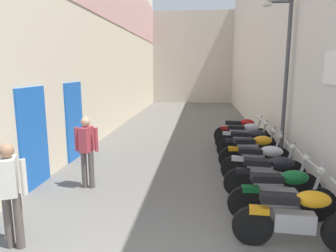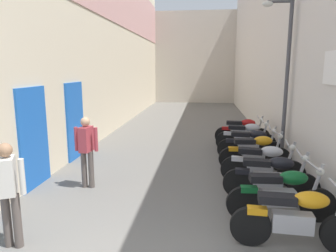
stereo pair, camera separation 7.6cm
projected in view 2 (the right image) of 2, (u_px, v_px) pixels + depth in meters
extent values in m
plane|color=#66635E|center=(184.00, 139.00, 11.41)|extent=(36.78, 36.78, 0.00)
cube|color=beige|center=(113.00, 36.00, 12.98)|extent=(0.40, 20.78, 7.93)
cube|color=blue|center=(34.00, 138.00, 6.66)|extent=(0.06, 1.10, 2.20)
cube|color=blue|center=(75.00, 121.00, 8.81)|extent=(0.06, 1.10, 2.20)
cube|color=beige|center=(267.00, 39.00, 12.31)|extent=(0.40, 20.78, 7.54)
cube|color=white|center=(335.00, 68.00, 5.33)|extent=(0.04, 0.90, 0.60)
cube|color=beige|center=(195.00, 58.00, 23.86)|extent=(8.98, 2.00, 6.77)
cylinder|color=black|center=(250.00, 226.00, 4.50)|extent=(0.60, 0.12, 0.60)
cube|color=#9E9EA3|center=(292.00, 222.00, 4.37)|extent=(0.57, 0.24, 0.28)
ellipsoid|color=orange|center=(311.00, 200.00, 4.27)|extent=(0.50, 0.29, 0.24)
cube|color=black|center=(277.00, 199.00, 4.35)|extent=(0.53, 0.25, 0.12)
cube|color=orange|center=(257.00, 210.00, 4.43)|extent=(0.29, 0.16, 0.10)
cylinder|color=black|center=(318.00, 205.00, 5.19)|extent=(0.60, 0.11, 0.60)
cylinder|color=black|center=(244.00, 203.00, 5.27)|extent=(0.60, 0.11, 0.60)
cube|color=#9E9EA3|center=(278.00, 198.00, 5.21)|extent=(0.57, 0.23, 0.28)
ellipsoid|color=#0F5123|center=(293.00, 178.00, 5.13)|extent=(0.49, 0.28, 0.24)
cube|color=black|center=(265.00, 178.00, 5.16)|extent=(0.53, 0.25, 0.12)
cylinder|color=#9E9EA3|center=(316.00, 186.00, 5.13)|extent=(0.25, 0.07, 0.77)
cylinder|color=#9E9EA3|center=(313.00, 166.00, 5.07)|extent=(0.06, 0.58, 0.04)
sphere|color=silver|center=(320.00, 172.00, 5.08)|extent=(0.14, 0.14, 0.14)
cube|color=#0F5123|center=(249.00, 189.00, 5.21)|extent=(0.29, 0.15, 0.10)
cylinder|color=black|center=(304.00, 188.00, 5.91)|extent=(0.61, 0.15, 0.60)
cylinder|color=black|center=(238.00, 183.00, 6.19)|extent=(0.61, 0.15, 0.60)
cube|color=#9E9EA3|center=(268.00, 180.00, 6.04)|extent=(0.58, 0.26, 0.28)
ellipsoid|color=black|center=(281.00, 163.00, 5.92)|extent=(0.51, 0.31, 0.24)
cube|color=black|center=(257.00, 163.00, 6.03)|extent=(0.54, 0.28, 0.12)
cylinder|color=#9E9EA3|center=(301.00, 171.00, 5.86)|extent=(0.25, 0.09, 0.77)
cylinder|color=#9E9EA3|center=(299.00, 153.00, 5.82)|extent=(0.10, 0.58, 0.04)
sphere|color=silver|center=(305.00, 159.00, 5.81)|extent=(0.14, 0.14, 0.14)
cube|color=black|center=(242.00, 171.00, 6.12)|extent=(0.29, 0.17, 0.10)
cylinder|color=black|center=(292.00, 174.00, 6.73)|extent=(0.61, 0.16, 0.60)
cylinder|color=black|center=(234.00, 169.00, 7.04)|extent=(0.61, 0.16, 0.60)
cube|color=#9E9EA3|center=(260.00, 166.00, 6.87)|extent=(0.58, 0.28, 0.28)
ellipsoid|color=#B7B7BC|center=(272.00, 152.00, 6.75)|extent=(0.51, 0.33, 0.24)
cube|color=black|center=(250.00, 151.00, 6.87)|extent=(0.55, 0.29, 0.12)
cylinder|color=#9E9EA3|center=(289.00, 158.00, 6.68)|extent=(0.25, 0.09, 0.77)
cylinder|color=#9E9EA3|center=(287.00, 143.00, 6.63)|extent=(0.12, 0.58, 0.04)
sphere|color=silver|center=(293.00, 148.00, 6.62)|extent=(0.14, 0.14, 0.14)
cube|color=#B7B7BC|center=(238.00, 159.00, 6.97)|extent=(0.30, 0.18, 0.10)
cylinder|color=black|center=(279.00, 159.00, 7.83)|extent=(0.60, 0.13, 0.60)
cylinder|color=black|center=(230.00, 159.00, 7.87)|extent=(0.60, 0.13, 0.60)
cube|color=#9E9EA3|center=(253.00, 154.00, 7.83)|extent=(0.58, 0.25, 0.28)
ellipsoid|color=orange|center=(263.00, 141.00, 7.76)|extent=(0.50, 0.30, 0.24)
cube|color=black|center=(245.00, 141.00, 7.77)|extent=(0.54, 0.26, 0.12)
cylinder|color=#9E9EA3|center=(277.00, 146.00, 7.77)|extent=(0.25, 0.08, 0.77)
cylinder|color=#9E9EA3|center=(276.00, 132.00, 7.71)|extent=(0.09, 0.58, 0.04)
sphere|color=silver|center=(280.00, 136.00, 7.72)|extent=(0.14, 0.14, 0.14)
cube|color=orange|center=(234.00, 149.00, 7.82)|extent=(0.29, 0.16, 0.10)
cylinder|color=black|center=(273.00, 152.00, 8.47)|extent=(0.61, 0.16, 0.60)
cylinder|color=black|center=(228.00, 149.00, 8.79)|extent=(0.61, 0.16, 0.60)
cube|color=#9E9EA3|center=(249.00, 146.00, 8.62)|extent=(0.58, 0.28, 0.28)
ellipsoid|color=black|center=(258.00, 134.00, 8.50)|extent=(0.51, 0.33, 0.24)
cube|color=black|center=(241.00, 134.00, 8.61)|extent=(0.55, 0.29, 0.12)
cylinder|color=#9E9EA3|center=(272.00, 140.00, 8.43)|extent=(0.25, 0.09, 0.77)
cylinder|color=#9E9EA3|center=(270.00, 127.00, 8.38)|extent=(0.12, 0.58, 0.04)
sphere|color=silver|center=(274.00, 131.00, 8.37)|extent=(0.14, 0.14, 0.14)
cube|color=black|center=(231.00, 141.00, 8.72)|extent=(0.30, 0.18, 0.10)
cylinder|color=black|center=(266.00, 143.00, 9.50)|extent=(0.60, 0.14, 0.60)
cylinder|color=black|center=(225.00, 141.00, 9.76)|extent=(0.60, 0.14, 0.60)
cube|color=#9E9EA3|center=(244.00, 138.00, 9.62)|extent=(0.58, 0.25, 0.28)
ellipsoid|color=#B7B7BC|center=(252.00, 127.00, 9.50)|extent=(0.50, 0.30, 0.24)
cube|color=black|center=(237.00, 128.00, 9.60)|extent=(0.54, 0.27, 0.12)
cylinder|color=#9E9EA3|center=(264.00, 132.00, 9.45)|extent=(0.25, 0.08, 0.77)
cylinder|color=#9E9EA3|center=(263.00, 121.00, 9.40)|extent=(0.09, 0.58, 0.04)
sphere|color=silver|center=(266.00, 124.00, 9.39)|extent=(0.14, 0.14, 0.14)
cube|color=#B7B7BC|center=(228.00, 133.00, 9.69)|extent=(0.29, 0.17, 0.10)
cylinder|color=black|center=(261.00, 137.00, 10.33)|extent=(0.60, 0.13, 0.60)
cylinder|color=black|center=(223.00, 136.00, 10.58)|extent=(0.60, 0.13, 0.60)
cube|color=#9E9EA3|center=(241.00, 133.00, 10.44)|extent=(0.58, 0.25, 0.28)
ellipsoid|color=#AD1414|center=(248.00, 123.00, 10.33)|extent=(0.50, 0.30, 0.24)
cube|color=black|center=(234.00, 123.00, 10.42)|extent=(0.54, 0.26, 0.12)
cylinder|color=#9E9EA3|center=(259.00, 127.00, 10.28)|extent=(0.25, 0.08, 0.77)
cylinder|color=#9E9EA3|center=(258.00, 117.00, 10.23)|extent=(0.09, 0.58, 0.04)
sphere|color=silver|center=(261.00, 120.00, 10.23)|extent=(0.14, 0.14, 0.14)
cube|color=#AD1414|center=(226.00, 128.00, 10.51)|extent=(0.29, 0.16, 0.10)
cylinder|color=#564C47|center=(7.00, 220.00, 4.45)|extent=(0.12, 0.12, 0.82)
cylinder|color=#564C47|center=(17.00, 221.00, 4.44)|extent=(0.12, 0.12, 0.82)
cube|color=beige|center=(7.00, 176.00, 4.32)|extent=(0.33, 0.39, 0.54)
sphere|color=#997051|center=(5.00, 150.00, 4.25)|extent=(0.20, 0.20, 0.20)
cylinder|color=beige|center=(22.00, 177.00, 4.29)|extent=(0.08, 0.08, 0.52)
cylinder|color=#564C47|center=(84.00, 169.00, 6.71)|extent=(0.12, 0.12, 0.82)
cylinder|color=#564C47|center=(91.00, 169.00, 6.69)|extent=(0.12, 0.12, 0.82)
cube|color=#B23D47|center=(86.00, 139.00, 6.57)|extent=(0.25, 0.36, 0.54)
sphere|color=tan|center=(85.00, 122.00, 6.50)|extent=(0.20, 0.20, 0.20)
cylinder|color=#B23D47|center=(76.00, 139.00, 6.60)|extent=(0.08, 0.08, 0.52)
cylinder|color=#B23D47|center=(96.00, 139.00, 6.55)|extent=(0.08, 0.08, 0.52)
cylinder|color=#47474C|center=(286.00, 86.00, 7.97)|extent=(0.10, 0.10, 4.28)
cylinder|color=#47474C|center=(280.00, 1.00, 7.62)|extent=(0.60, 0.07, 0.07)
ellipsoid|color=silver|center=(267.00, 4.00, 7.66)|extent=(0.28, 0.18, 0.14)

